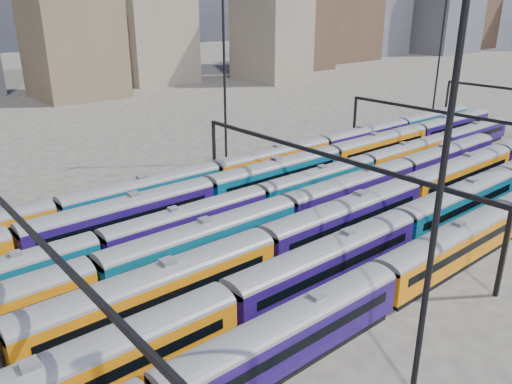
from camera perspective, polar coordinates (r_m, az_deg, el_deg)
ground at (r=50.05m, az=-0.69°, el=-6.30°), size 500.00×500.00×0.00m
rake_0 at (r=33.97m, az=3.71°, el=-15.61°), size 139.44×2.91×4.90m
rake_1 at (r=36.40m, az=-3.28°, el=-12.63°), size 125.15×3.05×5.14m
rake_2 at (r=38.60m, az=-11.55°, el=-10.75°), size 151.89×3.17×5.35m
rake_3 at (r=41.80m, az=-18.00°, el=-9.03°), size 124.07×3.03×5.09m
rake_4 at (r=55.82m, az=0.44°, el=-0.64°), size 113.02×2.76×4.63m
rake_5 at (r=63.64m, az=2.34°, el=2.32°), size 105.03×3.08×5.18m
rake_6 at (r=63.79m, az=-4.72°, el=2.19°), size 120.21×2.93×4.93m
gantry_1 at (r=38.93m, az=-24.26°, el=-5.36°), size 0.35×40.35×8.03m
gantry_2 at (r=53.94m, az=7.53°, el=3.32°), size 0.35×40.35×8.03m
gantry_3 at (r=78.13m, az=22.81°, el=7.26°), size 0.35×40.35×8.03m
mast_2 at (r=27.81m, az=20.43°, el=1.15°), size 1.40×0.50×25.60m
mast_3 at (r=73.34m, az=-3.65°, el=13.74°), size 1.40×0.50×25.60m
mast_5 at (r=108.40m, az=20.29°, el=14.75°), size 1.40×0.50×25.60m
skyline at (r=193.35m, az=3.69°, el=19.96°), size 399.22×60.48×50.03m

